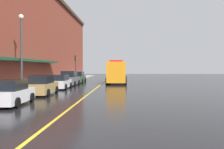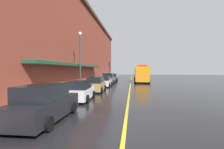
# 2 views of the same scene
# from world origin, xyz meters

# --- Properties ---
(ground_plane) EXTENTS (112.00, 112.00, 0.00)m
(ground_plane) POSITION_xyz_m (0.00, 25.00, 0.00)
(ground_plane) COLOR black
(sidewalk_left) EXTENTS (2.40, 70.00, 0.15)m
(sidewalk_left) POSITION_xyz_m (-6.20, 25.00, 0.07)
(sidewalk_left) COLOR #ADA8A0
(sidewalk_left) RESTS_ON ground
(lane_center_stripe) EXTENTS (0.16, 70.00, 0.01)m
(lane_center_stripe) POSITION_xyz_m (0.00, 25.00, 0.00)
(lane_center_stripe) COLOR gold
(lane_center_stripe) RESTS_ON ground
(brick_building_left) EXTENTS (10.28, 64.00, 13.74)m
(brick_building_left) POSITION_xyz_m (-11.95, 23.99, 6.88)
(brick_building_left) COLOR brown
(brick_building_left) RESTS_ON ground
(parked_car_1) EXTENTS (2.07, 4.19, 1.61)m
(parked_car_1) POSITION_xyz_m (-4.00, 7.49, 0.76)
(parked_car_1) COLOR silver
(parked_car_1) RESTS_ON ground
(parked_car_2) EXTENTS (2.07, 4.58, 1.70)m
(parked_car_2) POSITION_xyz_m (-3.92, 13.25, 0.80)
(parked_car_2) COLOR #A5844C
(parked_car_2) RESTS_ON ground
(parked_car_3) EXTENTS (2.11, 4.26, 1.57)m
(parked_car_3) POSITION_xyz_m (-3.90, 19.13, 0.74)
(parked_car_3) COLOR silver
(parked_car_3) RESTS_ON ground
(parked_car_4) EXTENTS (2.15, 4.20, 1.90)m
(parked_car_4) POSITION_xyz_m (-3.96, 24.34, 0.88)
(parked_car_4) COLOR #595B60
(parked_car_4) RESTS_ON ground
(parked_car_5) EXTENTS (2.11, 4.84, 1.72)m
(parked_car_5) POSITION_xyz_m (-3.97, 30.44, 0.81)
(parked_car_5) COLOR #2D5133
(parked_car_5) RESTS_ON ground
(utility_truck) EXTENTS (2.89, 9.14, 3.37)m
(utility_truck) POSITION_xyz_m (2.15, 29.04, 1.61)
(utility_truck) COLOR orange
(utility_truck) RESTS_ON ground
(parking_meter_0) EXTENTS (0.14, 0.18, 1.33)m
(parking_meter_0) POSITION_xyz_m (-5.35, 16.49, 1.06)
(parking_meter_0) COLOR #4C4C51
(parking_meter_0) RESTS_ON sidewalk_left
(parking_meter_2) EXTENTS (0.14, 0.18, 1.33)m
(parking_meter_2) POSITION_xyz_m (-5.35, 27.63, 1.06)
(parking_meter_2) COLOR #4C4C51
(parking_meter_2) RESTS_ON sidewalk_left
(parking_meter_3) EXTENTS (0.14, 0.18, 1.33)m
(parking_meter_3) POSITION_xyz_m (-5.35, 30.09, 1.06)
(parking_meter_3) COLOR #4C4C51
(parking_meter_3) RESTS_ON sidewalk_left
(street_lamp_left) EXTENTS (0.44, 0.44, 6.94)m
(street_lamp_left) POSITION_xyz_m (-5.95, 13.83, 4.40)
(street_lamp_left) COLOR #33383D
(street_lamp_left) RESTS_ON sidewalk_left
(traffic_light_near) EXTENTS (0.38, 0.36, 4.30)m
(traffic_light_near) POSITION_xyz_m (-5.29, 35.35, 3.16)
(traffic_light_near) COLOR #232326
(traffic_light_near) RESTS_ON sidewalk_left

